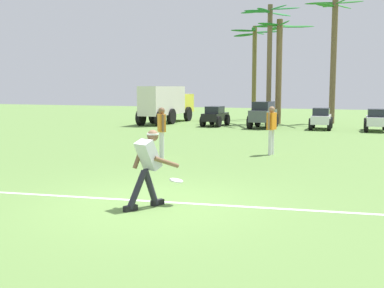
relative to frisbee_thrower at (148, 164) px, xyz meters
name	(u,v)px	position (x,y,z in m)	size (l,w,h in m)	color
ground_plane	(155,204)	(0.01, 0.28, -0.80)	(80.00, 80.00, 0.00)	#5F8540
field_line_paint	(159,202)	(0.01, 0.43, -0.79)	(27.83, 0.11, 0.01)	white
frisbee_thrower	(148,164)	(0.00, 0.00, 0.00)	(0.75, 0.96, 1.41)	#23232D
frisbee_in_flight	(176,180)	(0.40, 0.37, -0.34)	(0.28, 0.28, 0.07)	white
teammate_midfield	(272,126)	(0.80, 7.49, 0.15)	(0.27, 0.50, 1.56)	silver
teammate_deep	(162,128)	(-2.19, 5.58, 0.15)	(0.36, 0.44, 1.56)	silver
parked_car_slot_a	(215,116)	(-4.31, 17.72, -0.23)	(1.13, 2.22, 1.10)	black
parked_car_slot_b	(263,114)	(-1.54, 17.38, -0.05)	(1.26, 2.39, 1.40)	#474C51
parked_car_slot_c	(321,118)	(1.42, 17.68, -0.23)	(1.14, 2.22, 1.10)	silver
parked_car_slot_d	(376,120)	(4.05, 17.50, -0.23)	(1.14, 2.22, 1.10)	silver
box_truck	(166,103)	(-7.69, 18.73, 0.44)	(1.48, 5.92, 2.20)	yellow
palm_tree_far_left	(254,63)	(-3.53, 23.72, 2.91)	(3.54, 3.14, 6.11)	brown
palm_tree_left_of_centre	(269,49)	(-1.85, 20.30, 3.55)	(3.63, 3.52, 6.85)	brown
palm_tree_right_of_centre	(279,62)	(-1.32, 20.66, 2.80)	(3.46, 3.34, 6.05)	brown
palm_tree_far_right	(334,51)	(1.63, 21.89, 3.45)	(3.33, 3.53, 7.24)	brown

